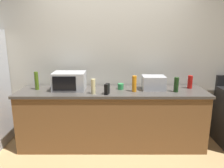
{
  "coord_description": "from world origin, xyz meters",
  "views": [
    {
      "loc": [
        0.0,
        -2.72,
        1.76
      ],
      "look_at": [
        0.0,
        0.4,
        1.0
      ],
      "focal_mm": 34.41,
      "sensor_mm": 36.0,
      "label": 1
    }
  ],
  "objects": [
    {
      "name": "bottle_hot_sauce",
      "position": [
        1.22,
        0.53,
        1.0
      ],
      "size": [
        0.07,
        0.07,
        0.2
      ],
      "primitive_type": "cylinder",
      "color": "red",
      "rests_on": "counter_run"
    },
    {
      "name": "back_wall",
      "position": [
        0.0,
        0.81,
        1.35
      ],
      "size": [
        6.4,
        0.1,
        2.7
      ],
      "primitive_type": "cube",
      "color": "beige",
      "rests_on": "ground_plane"
    },
    {
      "name": "counter_run",
      "position": [
        0.0,
        0.4,
        0.45
      ],
      "size": [
        2.84,
        0.64,
        0.9
      ],
      "color": "brown",
      "rests_on": "ground_plane"
    },
    {
      "name": "ground_plane",
      "position": [
        0.0,
        0.0,
        0.0
      ],
      "size": [
        8.0,
        8.0,
        0.0
      ],
      "primitive_type": "plane",
      "color": "tan"
    },
    {
      "name": "bottle_olive_oil",
      "position": [
        -1.15,
        0.46,
        1.04
      ],
      "size": [
        0.06,
        0.06,
        0.27
      ],
      "primitive_type": "cylinder",
      "color": "#4C6B19",
      "rests_on": "counter_run"
    },
    {
      "name": "bottle_hand_soap",
      "position": [
        -0.27,
        0.22,
        1.01
      ],
      "size": [
        0.06,
        0.06,
        0.22
      ],
      "primitive_type": "cylinder",
      "color": "beige",
      "rests_on": "counter_run"
    },
    {
      "name": "microwave",
      "position": [
        -0.65,
        0.45,
        1.04
      ],
      "size": [
        0.48,
        0.35,
        0.27
      ],
      "color": "#B7BABF",
      "rests_on": "counter_run"
    },
    {
      "name": "toaster_oven",
      "position": [
        0.63,
        0.46,
        1.01
      ],
      "size": [
        0.34,
        0.26,
        0.21
      ],
      "primitive_type": "cube",
      "color": "#B7BABF",
      "rests_on": "counter_run"
    },
    {
      "name": "mug_green",
      "position": [
        0.13,
        0.47,
        0.94
      ],
      "size": [
        0.09,
        0.09,
        0.09
      ],
      "primitive_type": "cylinder",
      "color": "#2D8C47",
      "rests_on": "counter_run"
    },
    {
      "name": "bottle_dish_soap",
      "position": [
        0.33,
        0.34,
        1.02
      ],
      "size": [
        0.07,
        0.07,
        0.24
      ],
      "primitive_type": "cylinder",
      "color": "orange",
      "rests_on": "counter_run"
    },
    {
      "name": "cordless_phone",
      "position": [
        -0.07,
        0.2,
        0.98
      ],
      "size": [
        0.08,
        0.12,
        0.15
      ],
      "primitive_type": "cube",
      "rotation": [
        0.0,
        0.0,
        -0.28
      ],
      "color": "black",
      "rests_on": "counter_run"
    },
    {
      "name": "bottle_wine",
      "position": [
        0.94,
        0.32,
        1.01
      ],
      "size": [
        0.07,
        0.07,
        0.22
      ],
      "primitive_type": "cylinder",
      "color": "#1E3F19",
      "rests_on": "counter_run"
    }
  ]
}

